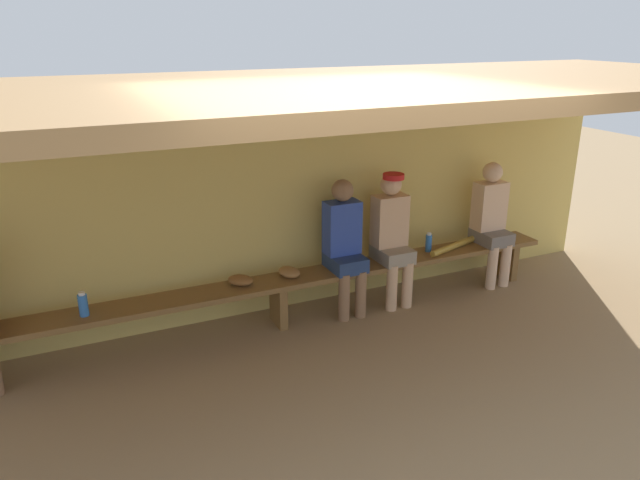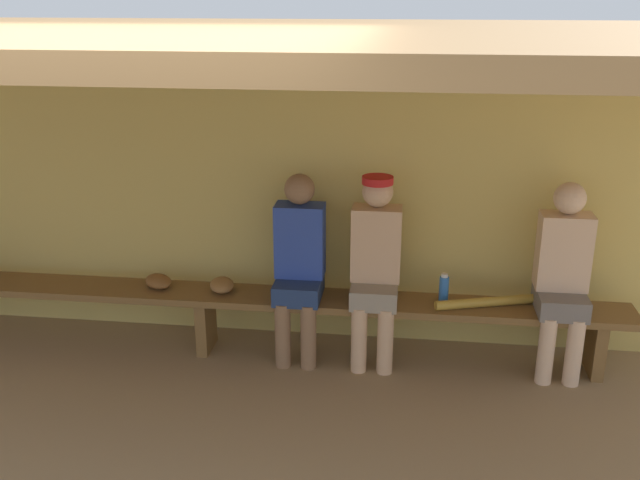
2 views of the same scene
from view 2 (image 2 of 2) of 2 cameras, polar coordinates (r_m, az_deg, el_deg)
The scene contains 10 objects.
back_wall at distance 5.42m, azimuth -8.28°, elevation 4.04°, with size 8.00×0.20×2.20m, color #D8BC60.
dugout_roof at distance 4.01m, azimuth -14.11°, elevation 15.19°, with size 8.00×2.80×0.12m, color #9E7547.
bench at distance 5.25m, azimuth -9.19°, elevation -4.79°, with size 6.00×0.36×0.46m.
player_rightmost at distance 5.03m, azimuth 18.80°, elevation -2.48°, with size 0.34×0.42×1.34m.
player_in_red at distance 4.92m, azimuth 4.44°, elevation -1.74°, with size 0.34×0.42×1.34m.
player_in_white at distance 4.98m, azimuth -1.69°, elevation -1.66°, with size 0.34×0.42×1.34m.
water_bottle_orange at distance 5.03m, azimuth 9.85°, elevation -3.82°, with size 0.07×0.07×0.21m.
baseball_glove_dark_brown at distance 5.34m, azimuth -12.76°, elevation -3.22°, with size 0.24×0.17×0.09m, color brown.
baseball_glove_tan at distance 5.20m, azimuth -7.83°, elevation -3.57°, with size 0.24×0.17×0.09m, color olive.
baseball_bat at distance 5.05m, azimuth 13.44°, elevation -4.81°, with size 0.07×0.07×0.79m, color #B28C33.
Camera 2 is at (1.43, -3.04, 2.51)m, focal length 40.13 mm.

